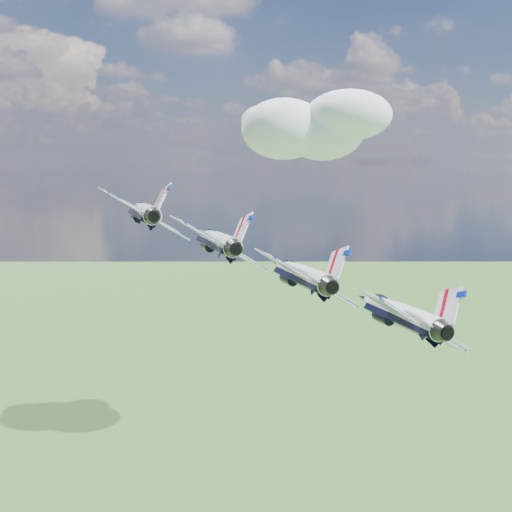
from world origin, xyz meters
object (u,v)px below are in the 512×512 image
object	(u,v)px
jet_1	(216,240)
jet_3	(397,312)
jet_2	(299,273)
jet_0	(143,211)

from	to	relation	value
jet_1	jet_3	world-z (taller)	jet_1
jet_2	jet_3	size ratio (longest dim) A/B	1.00
jet_2	jet_3	world-z (taller)	jet_2
jet_0	jet_3	xyz separation A→B (m)	(21.87, -23.67, -8.48)
jet_1	jet_2	xyz separation A→B (m)	(7.29, -7.89, -2.83)
jet_1	jet_2	world-z (taller)	jet_1
jet_2	jet_1	bearing A→B (deg)	129.93
jet_3	jet_2	bearing A→B (deg)	129.93
jet_0	jet_2	distance (m)	22.22
jet_0	jet_1	size ratio (longest dim) A/B	1.00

